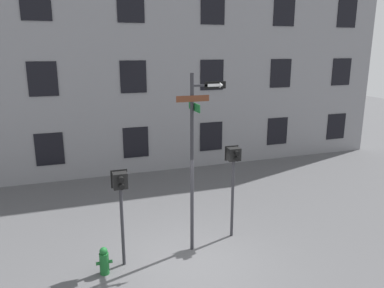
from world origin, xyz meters
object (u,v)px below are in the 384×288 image
Objects in this scene: street_sign_pole at (195,150)px; fire_hydrant at (104,261)px; pedestrian_signal_left at (121,192)px; pedestrian_signal_right at (233,167)px.

street_sign_pole is 3.43m from fire_hydrant.
pedestrian_signal_left is (-1.91, -0.14, -0.82)m from street_sign_pole.
street_sign_pole is 2.08m from pedestrian_signal_left.
fire_hydrant is at bearing -168.77° from pedestrian_signal_right.
street_sign_pole is 1.91× the size of pedestrian_signal_left.
street_sign_pole is 1.77× the size of pedestrian_signal_right.
pedestrian_signal_right is at bearing 15.12° from street_sign_pole.
pedestrian_signal_left is at bearing -175.65° from street_sign_pole.
fire_hydrant is at bearing -153.97° from pedestrian_signal_left.
pedestrian_signal_left is at bearing 26.03° from fire_hydrant.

